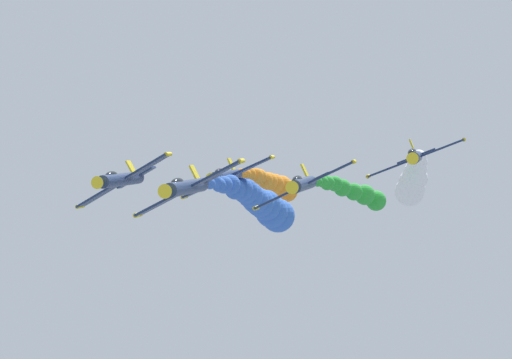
% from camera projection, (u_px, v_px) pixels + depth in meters
% --- Properties ---
extents(airplane_lead, '(8.67, 10.35, 4.69)m').
position_uv_depth(airplane_lead, '(186.00, 187.00, 71.53)').
color(airplane_lead, navy).
extents(smoke_trail_lead, '(4.34, 24.79, 6.86)m').
position_uv_depth(smoke_trail_lead, '(262.00, 204.00, 95.00)').
color(smoke_trail_lead, blue).
extents(airplane_left_inner, '(8.77, 10.35, 4.46)m').
position_uv_depth(airplane_left_inner, '(303.00, 184.00, 78.96)').
color(airplane_left_inner, navy).
extents(smoke_trail_left_inner, '(5.67, 17.45, 4.23)m').
position_uv_depth(smoke_trail_left_inner, '(356.00, 193.00, 96.96)').
color(smoke_trail_left_inner, green).
extents(airplane_right_inner, '(8.48, 10.35, 5.06)m').
position_uv_depth(airplane_right_inner, '(121.00, 179.00, 80.66)').
color(airplane_right_inner, navy).
extents(airplane_left_outer, '(8.87, 10.35, 4.25)m').
position_uv_depth(airplane_left_outer, '(226.00, 176.00, 87.50)').
color(airplane_left_outer, navy).
extents(smoke_trail_left_outer, '(3.97, 16.71, 4.33)m').
position_uv_depth(smoke_trail_left_outer, '(274.00, 184.00, 104.77)').
color(smoke_trail_left_outer, orange).
extents(airplane_right_outer, '(9.02, 10.35, 3.86)m').
position_uv_depth(airplane_right_outer, '(415.00, 157.00, 85.32)').
color(airplane_right_outer, navy).
extents(smoke_trail_right_outer, '(4.22, 24.10, 7.03)m').
position_uv_depth(smoke_trail_right_outer, '(413.00, 180.00, 108.64)').
color(smoke_trail_right_outer, white).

